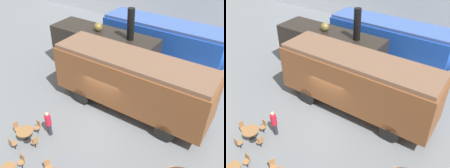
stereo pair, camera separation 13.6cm
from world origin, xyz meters
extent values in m
plane|color=slate|center=(0.00, 0.00, 0.00)|extent=(80.00, 80.00, 0.00)
cube|color=blue|center=(0.10, 8.32, 2.01)|extent=(10.09, 2.87, 2.54)
cube|color=#3A579D|center=(0.10, 8.32, 3.40)|extent=(9.89, 2.64, 0.24)
cylinder|color=black|center=(3.13, 6.95, 0.56)|extent=(1.13, 0.12, 1.13)
cylinder|color=black|center=(3.13, 9.70, 0.56)|extent=(1.13, 0.12, 1.13)
cylinder|color=black|center=(-2.93, 6.95, 0.56)|extent=(1.13, 0.12, 1.13)
cylinder|color=black|center=(-2.93, 9.70, 0.56)|extent=(1.13, 0.12, 1.13)
cube|color=black|center=(-2.95, 4.14, 2.00)|extent=(8.51, 2.58, 2.75)
cylinder|color=black|center=(-0.61, 4.14, 4.48)|extent=(0.50, 0.50, 2.20)
sphere|color=brown|center=(-3.38, 4.14, 3.68)|extent=(0.64, 0.64, 0.64)
cylinder|color=black|center=(-0.40, 2.91, 0.48)|extent=(0.97, 0.12, 0.97)
cylinder|color=black|center=(-0.40, 5.37, 0.48)|extent=(0.97, 0.12, 0.97)
cylinder|color=black|center=(-5.50, 2.91, 0.48)|extent=(0.97, 0.12, 0.97)
cylinder|color=black|center=(-5.50, 5.37, 0.48)|extent=(0.97, 0.12, 0.97)
cube|color=brown|center=(1.25, 1.19, 2.21)|extent=(9.95, 2.86, 2.87)
cube|color=brown|center=(1.25, 1.19, 3.76)|extent=(9.76, 2.63, 0.24)
cylinder|color=black|center=(4.23, -0.18, 0.60)|extent=(1.20, 0.12, 1.20)
cylinder|color=black|center=(4.23, 2.56, 0.60)|extent=(1.20, 0.12, 1.20)
cylinder|color=black|center=(-1.74, -0.18, 0.60)|extent=(1.20, 0.12, 1.20)
cylinder|color=black|center=(-1.74, 2.56, 0.60)|extent=(1.20, 0.12, 1.20)
cylinder|color=olive|center=(-0.93, -6.51, 0.72)|extent=(0.72, 0.72, 0.03)
cylinder|color=black|center=(-2.15, -4.48, 0.01)|extent=(0.44, 0.44, 0.02)
cylinder|color=black|center=(-2.15, -4.48, 0.38)|extent=(0.08, 0.08, 0.72)
cylinder|color=olive|center=(-2.15, -4.48, 0.75)|extent=(0.94, 0.94, 0.03)
cylinder|color=black|center=(-0.90, -5.85, 0.21)|extent=(0.06, 0.06, 0.42)
cylinder|color=olive|center=(-0.90, -5.85, 0.43)|extent=(0.36, 0.36, 0.03)
cube|color=olive|center=(-0.89, -5.70, 0.66)|extent=(0.29, 0.05, 0.42)
cylinder|color=olive|center=(0.49, -5.31, 0.43)|extent=(0.36, 0.36, 0.03)
cube|color=olive|center=(0.35, -5.24, 0.66)|extent=(0.15, 0.28, 0.42)
cylinder|color=black|center=(-2.21, -5.25, 0.21)|extent=(0.06, 0.06, 0.42)
cylinder|color=olive|center=(-2.21, -5.25, 0.43)|extent=(0.36, 0.36, 0.03)
cube|color=olive|center=(-2.22, -5.40, 0.66)|extent=(0.29, 0.06, 0.42)
cylinder|color=black|center=(-1.38, -4.55, 0.21)|extent=(0.06, 0.06, 0.42)
cylinder|color=olive|center=(-1.38, -4.55, 0.43)|extent=(0.36, 0.36, 0.03)
cube|color=olive|center=(-1.23, -4.56, 0.66)|extent=(0.06, 0.29, 0.42)
cylinder|color=black|center=(-2.08, -3.72, 0.21)|extent=(0.06, 0.06, 0.42)
cylinder|color=olive|center=(-2.08, -3.72, 0.43)|extent=(0.36, 0.36, 0.03)
cube|color=olive|center=(-2.07, -3.57, 0.66)|extent=(0.29, 0.06, 0.42)
cylinder|color=black|center=(-2.91, -4.42, 0.21)|extent=(0.06, 0.06, 0.42)
cylinder|color=olive|center=(-2.91, -4.42, 0.43)|extent=(0.36, 0.36, 0.03)
cube|color=olive|center=(-3.07, -4.41, 0.66)|extent=(0.06, 0.29, 0.42)
cylinder|color=#262633|center=(-1.41, -3.38, 0.39)|extent=(0.24, 0.24, 0.77)
cylinder|color=#B2192D|center=(-1.41, -3.38, 1.11)|extent=(0.34, 0.34, 0.68)
sphere|color=tan|center=(-1.41, -3.38, 1.57)|extent=(0.22, 0.22, 0.22)
camera|label=1|loc=(7.35, -9.95, 10.72)|focal=40.00mm
camera|label=2|loc=(7.46, -9.87, 10.72)|focal=40.00mm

